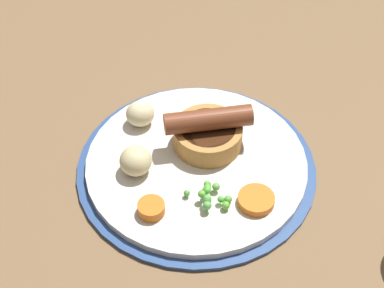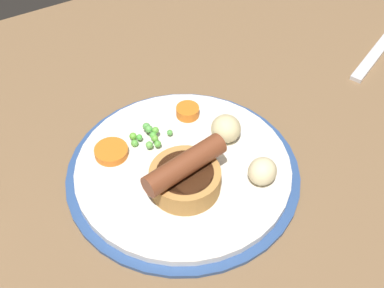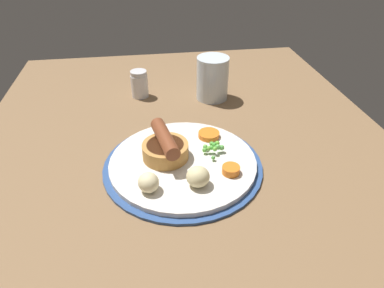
# 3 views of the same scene
# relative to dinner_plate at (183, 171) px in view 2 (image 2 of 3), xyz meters

# --- Properties ---
(dining_table) EXTENTS (1.10, 0.80, 0.03)m
(dining_table) POSITION_rel_dinner_plate_xyz_m (0.01, -0.02, -0.02)
(dining_table) COLOR brown
(dining_table) RESTS_ON ground
(dinner_plate) EXTENTS (0.27, 0.27, 0.01)m
(dinner_plate) POSITION_rel_dinner_plate_xyz_m (0.00, 0.00, 0.00)
(dinner_plate) COLOR #2D4C84
(dinner_plate) RESTS_ON dining_table
(sausage_pudding) EXTENTS (0.10, 0.08, 0.05)m
(sausage_pudding) POSITION_rel_dinner_plate_xyz_m (0.02, 0.03, 0.03)
(sausage_pudding) COLOR #BC8442
(sausage_pudding) RESTS_ON dinner_plate
(pea_pile) EXTENTS (0.05, 0.04, 0.02)m
(pea_pile) POSITION_rel_dinner_plate_xyz_m (0.02, -0.06, 0.02)
(pea_pile) COLOR #64B940
(pea_pile) RESTS_ON dinner_plate
(potato_chunk_0) EXTENTS (0.04, 0.04, 0.03)m
(potato_chunk_0) POSITION_rel_dinner_plate_xyz_m (-0.07, -0.02, 0.02)
(potato_chunk_0) COLOR beige
(potato_chunk_0) RESTS_ON dinner_plate
(potato_chunk_1) EXTENTS (0.04, 0.04, 0.03)m
(potato_chunk_1) POSITION_rel_dinner_plate_xyz_m (-0.07, 0.06, 0.02)
(potato_chunk_1) COLOR beige
(potato_chunk_1) RESTS_ON dinner_plate
(carrot_slice_0) EXTENTS (0.05, 0.05, 0.01)m
(carrot_slice_0) POSITION_rel_dinner_plate_xyz_m (0.06, -0.06, 0.01)
(carrot_slice_0) COLOR orange
(carrot_slice_0) RESTS_ON dinner_plate
(carrot_slice_1) EXTENTS (0.04, 0.04, 0.01)m
(carrot_slice_1) POSITION_rel_dinner_plate_xyz_m (-0.05, -0.07, 0.01)
(carrot_slice_1) COLOR orange
(carrot_slice_1) RESTS_ON dinner_plate
(fork) EXTENTS (0.17, 0.09, 0.01)m
(fork) POSITION_rel_dinner_plate_xyz_m (-0.37, -0.07, -0.00)
(fork) COLOR silver
(fork) RESTS_ON dining_table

